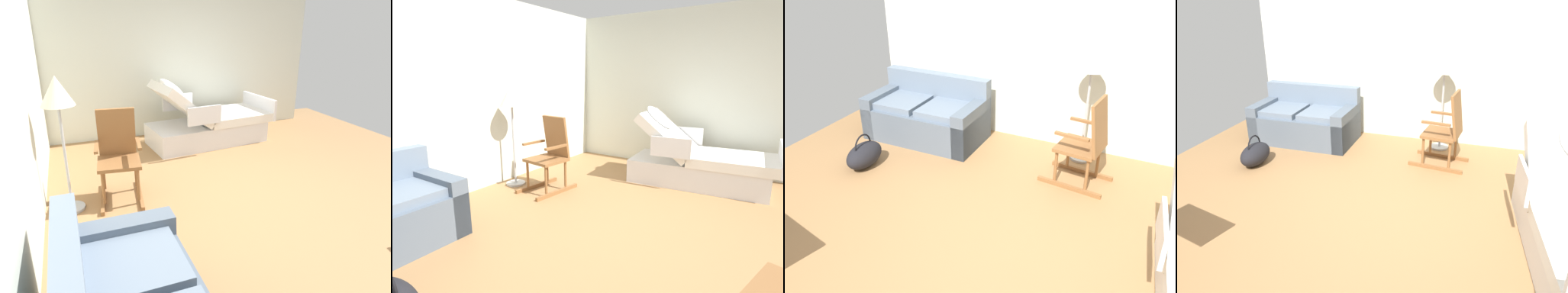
% 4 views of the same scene
% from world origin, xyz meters
% --- Properties ---
extents(ground_plane, '(6.67, 6.67, 0.00)m').
position_xyz_m(ground_plane, '(0.00, 0.00, 0.00)').
color(ground_plane, '#9E7247').
extents(back_wall, '(5.53, 0.10, 2.70)m').
position_xyz_m(back_wall, '(0.00, 2.43, 1.35)').
color(back_wall, silver).
rests_on(back_wall, ground).
extents(couch, '(1.61, 0.86, 0.85)m').
position_xyz_m(couch, '(-1.77, 1.80, 0.31)').
color(couch, slate).
rests_on(couch, ground).
extents(rocking_chair, '(0.81, 0.56, 1.05)m').
position_xyz_m(rocking_chair, '(0.50, 1.53, 0.50)').
color(rocking_chair, brown).
rests_on(rocking_chair, ground).
extents(floor_lamp, '(0.34, 0.34, 1.48)m').
position_xyz_m(floor_lamp, '(0.36, 2.10, 1.23)').
color(floor_lamp, '#B2B5BA').
rests_on(floor_lamp, ground).
extents(duffel_bag, '(0.34, 0.57, 0.43)m').
position_xyz_m(duffel_bag, '(-2.04, 0.75, 0.15)').
color(duffel_bag, black).
rests_on(duffel_bag, ground).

